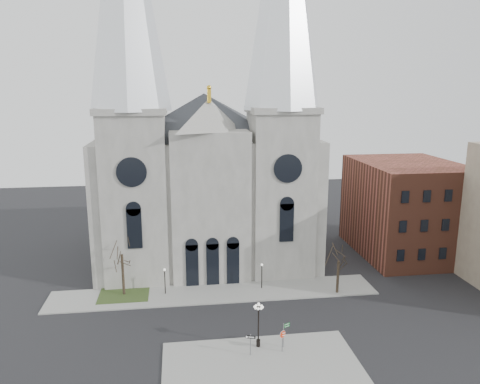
{
  "coord_description": "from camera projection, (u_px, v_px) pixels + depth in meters",
  "views": [
    {
      "loc": [
        -4.11,
        -42.42,
        24.83
      ],
      "look_at": [
        2.76,
        8.0,
        13.42
      ],
      "focal_mm": 35.0,
      "sensor_mm": 36.0,
      "label": 1
    }
  ],
  "objects": [
    {
      "name": "street_name_sign",
      "position": [
        284.0,
        333.0,
        45.26
      ],
      "size": [
        0.73,
        0.38,
        2.47
      ],
      "rotation": [
        0.0,
        0.0,
        0.44
      ],
      "color": "slate",
      "rests_on": "sidewalk_near"
    },
    {
      "name": "ped_lamp_left",
      "position": [
        165.0,
        277.0,
        56.8
      ],
      "size": [
        0.32,
        0.32,
        3.26
      ],
      "color": "black",
      "rests_on": "sidewalk_far"
    },
    {
      "name": "bg_building_brick",
      "position": [
        406.0,
        208.0,
        70.68
      ],
      "size": [
        14.0,
        18.0,
        14.0
      ],
      "primitive_type": "cube",
      "color": "brown",
      "rests_on": "ground"
    },
    {
      "name": "grass_patch",
      "position": [
        124.0,
        294.0,
        57.12
      ],
      "size": [
        6.0,
        5.0,
        0.18
      ],
      "primitive_type": "cube",
      "color": "#31461E",
      "rests_on": "ground"
    },
    {
      "name": "ground",
      "position": [
        224.0,
        340.0,
        46.98
      ],
      "size": [
        160.0,
        160.0,
        0.0
      ],
      "primitive_type": "plane",
      "color": "black",
      "rests_on": "ground"
    },
    {
      "name": "ped_lamp_right",
      "position": [
        262.0,
        272.0,
        58.38
      ],
      "size": [
        0.32,
        0.32,
        3.26
      ],
      "color": "black",
      "rests_on": "sidewalk_far"
    },
    {
      "name": "globe_lamp",
      "position": [
        258.0,
        319.0,
        44.99
      ],
      "size": [
        1.21,
        1.21,
        4.61
      ],
      "rotation": [
        0.0,
        0.0,
        -0.25
      ],
      "color": "black",
      "rests_on": "sidewalk_near"
    },
    {
      "name": "sidewalk_far",
      "position": [
        215.0,
        293.0,
        57.6
      ],
      "size": [
        40.0,
        6.0,
        0.14
      ],
      "primitive_type": "cube",
      "color": "gray",
      "rests_on": "ground"
    },
    {
      "name": "sidewalk_near",
      "position": [
        262.0,
        366.0,
        42.53
      ],
      "size": [
        18.0,
        10.0,
        0.14
      ],
      "primitive_type": "cube",
      "color": "gray",
      "rests_on": "ground"
    },
    {
      "name": "tree_left",
      "position": [
        122.0,
        252.0,
        55.91
      ],
      "size": [
        3.2,
        3.2,
        7.5
      ],
      "color": "black",
      "rests_on": "ground"
    },
    {
      "name": "tree_right",
      "position": [
        339.0,
        259.0,
        56.69
      ],
      "size": [
        3.2,
        3.2,
        6.0
      ],
      "color": "black",
      "rests_on": "ground"
    },
    {
      "name": "cathedral",
      "position": [
        206.0,
        134.0,
        65.04
      ],
      "size": [
        33.0,
        26.66,
        54.0
      ],
      "color": "gray",
      "rests_on": "ground"
    },
    {
      "name": "one_way_sign",
      "position": [
        250.0,
        341.0,
        43.79
      ],
      "size": [
        0.91,
        0.3,
        2.15
      ],
      "rotation": [
        0.0,
        0.0,
        -0.28
      ],
      "color": "slate",
      "rests_on": "sidewalk_near"
    },
    {
      "name": "stop_sign",
      "position": [
        282.0,
        336.0,
        44.37
      ],
      "size": [
        0.79,
        0.18,
        2.22
      ],
      "rotation": [
        0.0,
        0.0,
        0.19
      ],
      "color": "slate",
      "rests_on": "sidewalk_near"
    }
  ]
}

